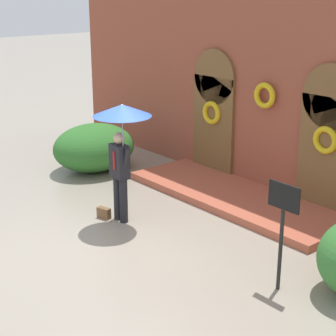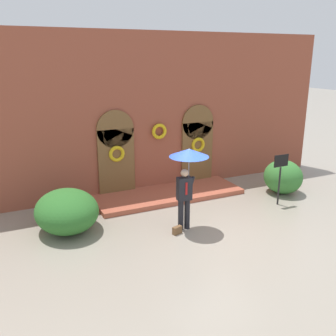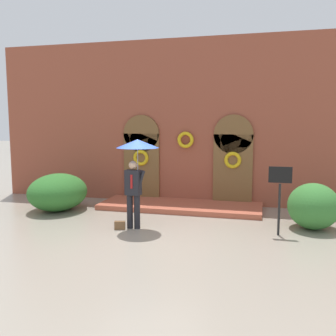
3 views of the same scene
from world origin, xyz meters
name	(u,v)px [view 3 (image 3 of 3)]	position (x,y,z in m)	size (l,w,h in m)	color
ground_plane	(153,236)	(0.00, 0.00, 0.00)	(80.00, 80.00, 0.00)	gray
building_facade	(187,126)	(0.00, 4.15, 2.68)	(14.00, 2.30, 5.60)	brown
person_with_umbrella	(136,157)	(-0.60, 0.53, 1.91)	(1.10, 1.10, 2.36)	black
handbag	(120,225)	(-1.01, 0.33, 0.11)	(0.28, 0.12, 0.22)	brown
sign_post	(280,189)	(3.00, 0.85, 1.16)	(0.56, 0.06, 1.72)	black
shrub_left	(58,192)	(-3.73, 1.86, 0.59)	(1.77, 2.10, 1.18)	#2D6B28
shrub_right	(313,206)	(3.90, 1.66, 0.61)	(1.32, 1.43, 1.21)	#387A33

